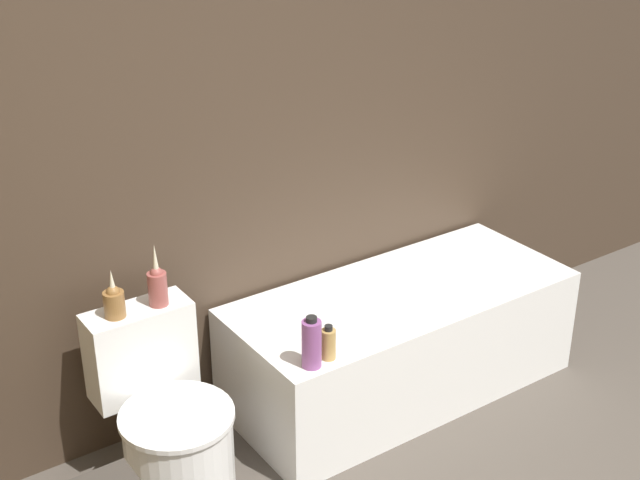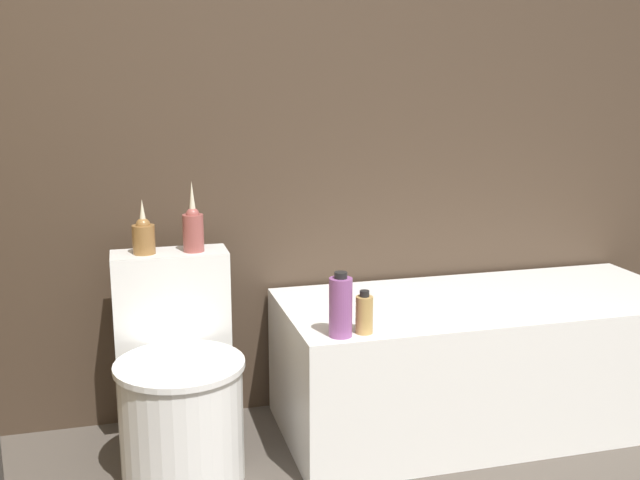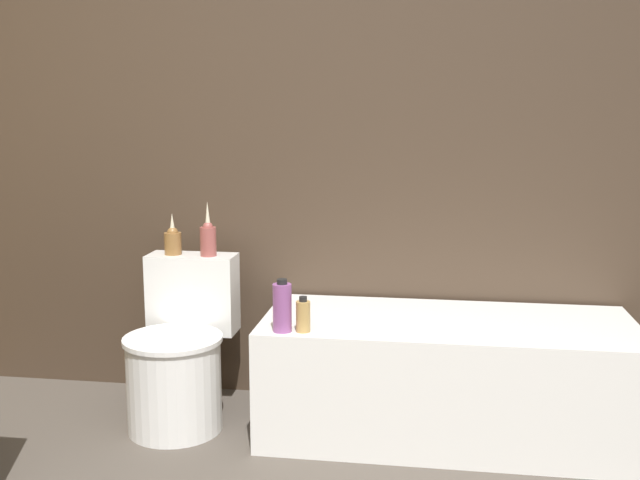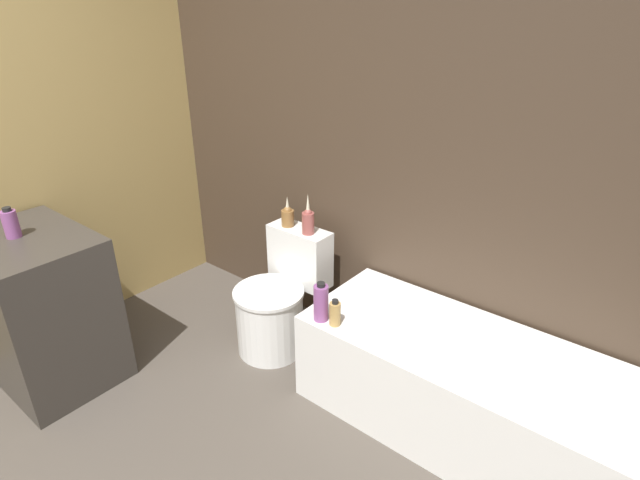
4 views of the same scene
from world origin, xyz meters
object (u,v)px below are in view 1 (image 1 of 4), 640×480
at_px(bathtub, 400,339).
at_px(shampoo_bottle_short, 328,344).
at_px(shampoo_bottle_tall, 312,343).
at_px(toilet, 170,430).
at_px(vase_silver, 157,284).
at_px(vase_gold, 114,301).

distance_m(bathtub, shampoo_bottle_short, 0.70).
distance_m(bathtub, shampoo_bottle_tall, 0.78).
distance_m(toilet, vase_silver, 0.55).
bearing_deg(vase_gold, vase_silver, -2.78).
bearing_deg(vase_silver, bathtub, -7.24).
bearing_deg(shampoo_bottle_short, shampoo_bottle_tall, -174.34).
height_order(bathtub, vase_silver, vase_silver).
xyz_separation_m(bathtub, vase_silver, (-1.07, 0.14, 0.55)).
relative_size(vase_gold, vase_silver, 0.77).
bearing_deg(bathtub, vase_silver, 172.76).
relative_size(bathtub, vase_silver, 6.20).
bearing_deg(vase_gold, toilet, -67.25).
distance_m(toilet, shampoo_bottle_tall, 0.62).
relative_size(vase_gold, shampoo_bottle_tall, 0.90).
bearing_deg(shampoo_bottle_short, bathtub, 24.09).
distance_m(toilet, vase_gold, 0.53).
xyz_separation_m(toilet, vase_silver, (0.08, 0.19, 0.51)).
height_order(toilet, shampoo_bottle_tall, toilet).
height_order(toilet, shampoo_bottle_short, toilet).
bearing_deg(toilet, vase_gold, 112.75).
relative_size(bathtub, toilet, 2.15).
distance_m(toilet, shampoo_bottle_short, 0.67).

